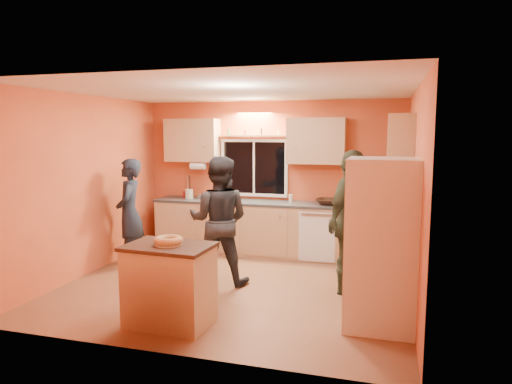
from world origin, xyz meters
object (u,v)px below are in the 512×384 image
(refrigerator, at_px, (381,244))
(island, at_px, (170,284))
(person_center, at_px, (219,220))
(person_right, at_px, (350,222))
(person_left, at_px, (130,213))

(refrigerator, xyz_separation_m, island, (-2.17, -0.58, -0.45))
(refrigerator, distance_m, person_center, 2.31)
(island, bearing_deg, refrigerator, 18.07)
(person_right, bearing_deg, refrigerator, -138.72)
(island, xyz_separation_m, person_right, (1.78, 1.54, 0.48))
(person_right, bearing_deg, person_left, 103.49)
(refrigerator, height_order, person_right, person_right)
(person_center, bearing_deg, island, 82.69)
(person_center, bearing_deg, person_right, 176.64)
(island, distance_m, person_left, 2.49)
(refrigerator, relative_size, person_right, 0.97)
(refrigerator, distance_m, person_right, 1.03)
(island, relative_size, person_right, 0.51)
(person_left, bearing_deg, person_center, 54.23)
(refrigerator, distance_m, island, 2.29)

